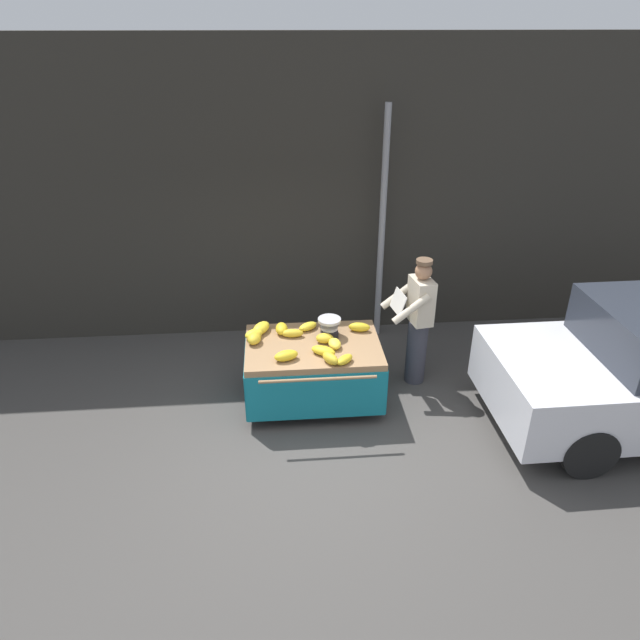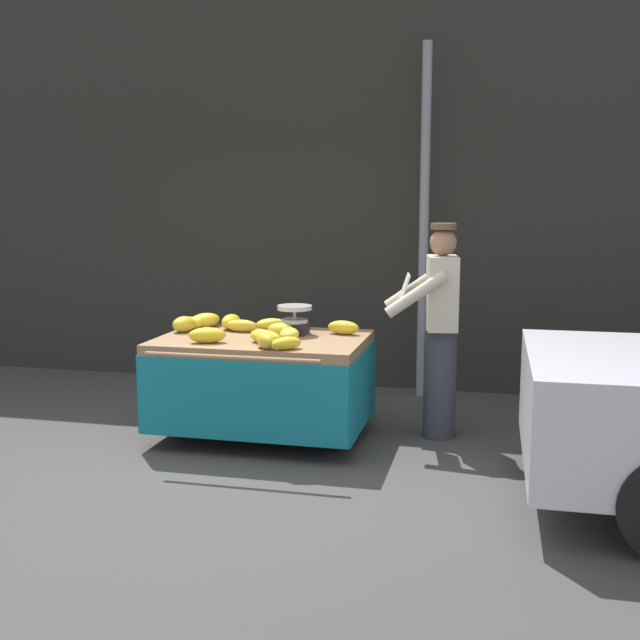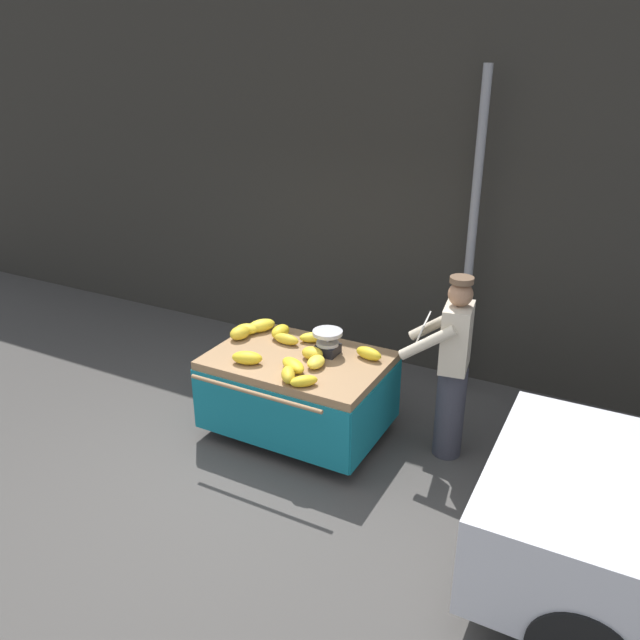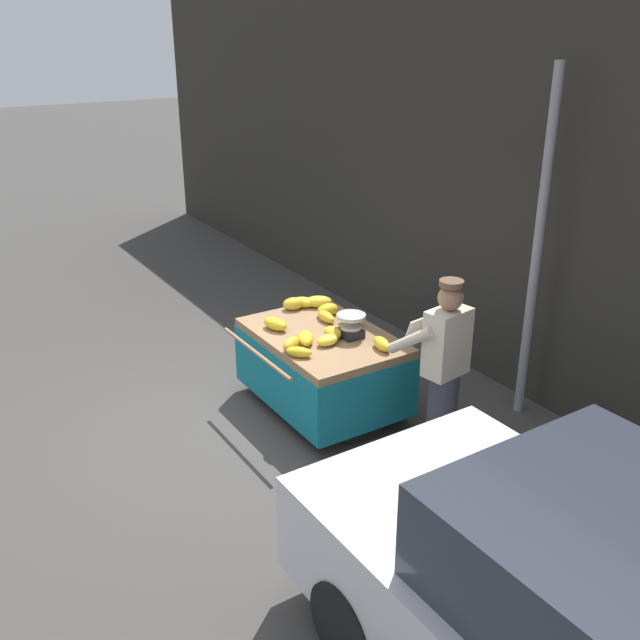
{
  "view_description": "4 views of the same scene",
  "coord_description": "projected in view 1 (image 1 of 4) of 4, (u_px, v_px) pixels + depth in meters",
  "views": [
    {
      "loc": [
        -0.27,
        -4.81,
        4.27
      ],
      "look_at": [
        0.23,
        1.14,
        1.11
      ],
      "focal_mm": 32.1,
      "sensor_mm": 36.0,
      "label": 1
    },
    {
      "loc": [
        1.95,
        -4.63,
        1.88
      ],
      "look_at": [
        0.63,
        0.97,
        0.99
      ],
      "focal_mm": 43.19,
      "sensor_mm": 36.0,
      "label": 2
    },
    {
      "loc": [
        2.78,
        -3.43,
        3.39
      ],
      "look_at": [
        0.35,
        1.13,
        1.21
      ],
      "focal_mm": 35.26,
      "sensor_mm": 36.0,
      "label": 3
    },
    {
      "loc": [
        5.55,
        -2.37,
        3.65
      ],
      "look_at": [
        0.32,
        0.93,
        1.06
      ],
      "focal_mm": 40.51,
      "sensor_mm": 36.0,
      "label": 4
    }
  ],
  "objects": [
    {
      "name": "banana_bunch_2",
      "position": [
        292.0,
        333.0,
        6.96
      ],
      "size": [
        0.27,
        0.12,
        0.1
      ],
      "primitive_type": "ellipsoid",
      "rotation": [
        0.0,
        0.0,
        1.53
      ],
      "color": "gold",
      "rests_on": "banana_cart"
    },
    {
      "name": "banana_cart",
      "position": [
        313.0,
        360.0,
        6.93
      ],
      "size": [
        1.64,
        1.31,
        0.82
      ],
      "color": "#93704C",
      "rests_on": "ground"
    },
    {
      "name": "back_wall",
      "position": [
        292.0,
        195.0,
        8.02
      ],
      "size": [
        16.0,
        0.24,
        4.14
      ],
      "primitive_type": "cube",
      "color": "#2D2B26",
      "rests_on": "ground"
    },
    {
      "name": "street_pole",
      "position": [
        382.0,
        229.0,
        7.96
      ],
      "size": [
        0.09,
        0.09,
        3.33
      ],
      "primitive_type": "cylinder",
      "color": "gray",
      "rests_on": "ground"
    },
    {
      "name": "banana_bunch_9",
      "position": [
        254.0,
        338.0,
        6.82
      ],
      "size": [
        0.2,
        0.25,
        0.13
      ],
      "primitive_type": "ellipsoid",
      "rotation": [
        0.0,
        0.0,
        2.96
      ],
      "color": "gold",
      "rests_on": "banana_cart"
    },
    {
      "name": "banana_bunch_4",
      "position": [
        345.0,
        360.0,
        6.43
      ],
      "size": [
        0.25,
        0.25,
        0.09
      ],
      "primitive_type": "ellipsoid",
      "rotation": [
        0.0,
        0.0,
        2.34
      ],
      "color": "gold",
      "rests_on": "banana_cart"
    },
    {
      "name": "weighing_scale",
      "position": [
        329.0,
        327.0,
        6.95
      ],
      "size": [
        0.28,
        0.28,
        0.24
      ],
      "color": "black",
      "rests_on": "banana_cart"
    },
    {
      "name": "banana_bunch_8",
      "position": [
        335.0,
        344.0,
        6.73
      ],
      "size": [
        0.16,
        0.23,
        0.1
      ],
      "primitive_type": "ellipsoid",
      "rotation": [
        0.0,
        0.0,
        0.09
      ],
      "color": "yellow",
      "rests_on": "banana_cart"
    },
    {
      "name": "banana_bunch_1",
      "position": [
        359.0,
        327.0,
        7.08
      ],
      "size": [
        0.29,
        0.17,
        0.11
      ],
      "primitive_type": "ellipsoid",
      "rotation": [
        0.0,
        0.0,
        1.37
      ],
      "color": "gold",
      "rests_on": "banana_cart"
    },
    {
      "name": "banana_bunch_10",
      "position": [
        254.0,
        334.0,
        6.93
      ],
      "size": [
        0.28,
        0.26,
        0.11
      ],
      "primitive_type": "ellipsoid",
      "rotation": [
        0.0,
        0.0,
        2.17
      ],
      "color": "yellow",
      "rests_on": "banana_cart"
    },
    {
      "name": "vendor_person",
      "position": [
        418.0,
        322.0,
        7.21
      ],
      "size": [
        0.63,
        0.58,
        1.71
      ],
      "color": "#383842",
      "rests_on": "ground"
    },
    {
      "name": "banana_bunch_5",
      "position": [
        323.0,
        351.0,
        6.59
      ],
      "size": [
        0.33,
        0.27,
        0.1
      ],
      "primitive_type": "ellipsoid",
      "rotation": [
        0.0,
        0.0,
        1.05
      ],
      "color": "gold",
      "rests_on": "banana_cart"
    },
    {
      "name": "banana_bunch_6",
      "position": [
        325.0,
        338.0,
        6.83
      ],
      "size": [
        0.23,
        0.18,
        0.12
      ],
      "primitive_type": "ellipsoid",
      "rotation": [
        0.0,
        0.0,
        1.46
      ],
      "color": "gold",
      "rests_on": "banana_cart"
    },
    {
      "name": "banana_bunch_0",
      "position": [
        261.0,
        328.0,
        7.05
      ],
      "size": [
        0.29,
        0.34,
        0.12
      ],
      "primitive_type": "ellipsoid",
      "rotation": [
        0.0,
        0.0,
        2.62
      ],
      "color": "yellow",
      "rests_on": "banana_cart"
    },
    {
      "name": "banana_bunch_3",
      "position": [
        282.0,
        329.0,
        7.03
      ],
      "size": [
        0.15,
        0.24,
        0.13
      ],
      "primitive_type": "ellipsoid",
      "rotation": [
        0.0,
        0.0,
        0.01
      ],
      "color": "gold",
      "rests_on": "banana_cart"
    },
    {
      "name": "banana_bunch_11",
      "position": [
        286.0,
        356.0,
        6.48
      ],
      "size": [
        0.31,
        0.23,
        0.12
      ],
      "primitive_type": "ellipsoid",
      "rotation": [
        0.0,
        0.0,
        1.89
      ],
      "color": "gold",
      "rests_on": "banana_cart"
    },
    {
      "name": "banana_bunch_7",
      "position": [
        308.0,
        326.0,
        7.11
      ],
      "size": [
        0.28,
        0.25,
        0.1
      ],
      "primitive_type": "ellipsoid",
      "rotation": [
        0.0,
        0.0,
        2.16
      ],
      "color": "yellow",
      "rests_on": "banana_cart"
    },
    {
      "name": "banana_bunch_12",
      "position": [
        330.0,
        359.0,
        6.42
      ],
      "size": [
        0.23,
        0.26,
        0.12
      ],
      "primitive_type": "ellipsoid",
      "rotation": [
        0.0,
        0.0,
        0.59
      ],
      "color": "gold",
      "rests_on": "banana_cart"
    },
    {
      "name": "ground_plane",
      "position": [
        308.0,
        459.0,
        6.25
      ],
      "size": [
        60.0,
        60.0,
        0.0
      ],
      "primitive_type": "plane",
      "color": "#423F3D"
    }
  ]
}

